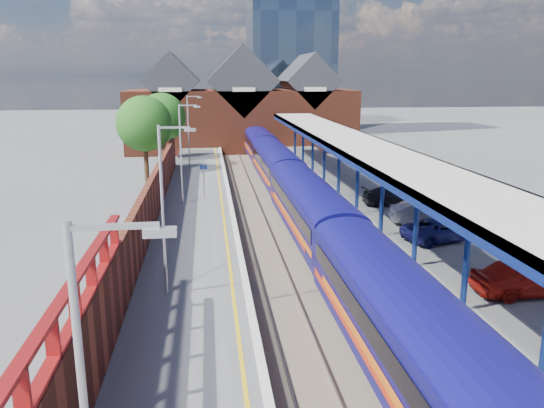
{
  "coord_description": "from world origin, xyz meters",
  "views": [
    {
      "loc": [
        -4.62,
        -14.99,
        9.85
      ],
      "look_at": [
        -1.02,
        14.71,
        2.6
      ],
      "focal_mm": 35.0,
      "sensor_mm": 36.0,
      "label": 1
    }
  ],
  "objects_px": {
    "lamp_post_d": "(190,127)",
    "platform_sign": "(204,175)",
    "lamp_post_b": "(166,201)",
    "parked_car_silver": "(426,213)",
    "parked_car_red": "(526,277)",
    "parked_car_dark": "(394,196)",
    "parked_car_blue": "(442,229)",
    "lamp_post_c": "(183,148)",
    "train": "(290,180)"
  },
  "relations": [
    {
      "from": "lamp_post_c",
      "to": "lamp_post_d",
      "type": "distance_m",
      "value": 16.0
    },
    {
      "from": "parked_car_red",
      "to": "parked_car_dark",
      "type": "relative_size",
      "value": 1.02
    },
    {
      "from": "platform_sign",
      "to": "parked_car_red",
      "type": "relative_size",
      "value": 0.56
    },
    {
      "from": "train",
      "to": "parked_car_blue",
      "type": "relative_size",
      "value": 14.67
    },
    {
      "from": "lamp_post_c",
      "to": "parked_car_blue",
      "type": "relative_size",
      "value": 1.56
    },
    {
      "from": "platform_sign",
      "to": "parked_car_blue",
      "type": "distance_m",
      "value": 17.96
    },
    {
      "from": "lamp_post_b",
      "to": "parked_car_red",
      "type": "relative_size",
      "value": 1.57
    },
    {
      "from": "train",
      "to": "parked_car_dark",
      "type": "distance_m",
      "value": 8.0
    },
    {
      "from": "parked_car_blue",
      "to": "lamp_post_d",
      "type": "bearing_deg",
      "value": 12.36
    },
    {
      "from": "lamp_post_c",
      "to": "parked_car_dark",
      "type": "relative_size",
      "value": 1.61
    },
    {
      "from": "parked_car_red",
      "to": "parked_car_silver",
      "type": "height_order",
      "value": "parked_car_red"
    },
    {
      "from": "train",
      "to": "lamp_post_b",
      "type": "xyz_separation_m",
      "value": [
        -7.86,
        -18.28,
        2.87
      ]
    },
    {
      "from": "lamp_post_d",
      "to": "platform_sign",
      "type": "relative_size",
      "value": 2.8
    },
    {
      "from": "parked_car_silver",
      "to": "lamp_post_c",
      "type": "bearing_deg",
      "value": 75.85
    },
    {
      "from": "parked_car_red",
      "to": "parked_car_blue",
      "type": "relative_size",
      "value": 0.99
    },
    {
      "from": "train",
      "to": "lamp_post_b",
      "type": "bearing_deg",
      "value": -113.25
    },
    {
      "from": "lamp_post_b",
      "to": "parked_car_dark",
      "type": "height_order",
      "value": "lamp_post_b"
    },
    {
      "from": "platform_sign",
      "to": "parked_car_blue",
      "type": "xyz_separation_m",
      "value": [
        13.04,
        -12.3,
        -1.07
      ]
    },
    {
      "from": "lamp_post_d",
      "to": "platform_sign",
      "type": "xyz_separation_m",
      "value": [
        1.36,
        -14.0,
        -2.3
      ]
    },
    {
      "from": "platform_sign",
      "to": "parked_car_blue",
      "type": "bearing_deg",
      "value": -43.34
    },
    {
      "from": "parked_car_dark",
      "to": "lamp_post_b",
      "type": "bearing_deg",
      "value": 133.92
    },
    {
      "from": "lamp_post_b",
      "to": "lamp_post_d",
      "type": "distance_m",
      "value": 32.0
    },
    {
      "from": "train",
      "to": "parked_car_dark",
      "type": "relative_size",
      "value": 15.14
    },
    {
      "from": "lamp_post_c",
      "to": "parked_car_red",
      "type": "height_order",
      "value": "lamp_post_c"
    },
    {
      "from": "train",
      "to": "parked_car_silver",
      "type": "xyz_separation_m",
      "value": [
        7.01,
        -9.3,
        -0.42
      ]
    },
    {
      "from": "train",
      "to": "lamp_post_c",
      "type": "xyz_separation_m",
      "value": [
        -7.86,
        -2.28,
        2.87
      ]
    },
    {
      "from": "lamp_post_c",
      "to": "parked_car_red",
      "type": "distance_m",
      "value": 23.32
    },
    {
      "from": "train",
      "to": "parked_car_blue",
      "type": "distance_m",
      "value": 14.2
    },
    {
      "from": "lamp_post_b",
      "to": "lamp_post_d",
      "type": "xyz_separation_m",
      "value": [
        0.0,
        32.0,
        0.0
      ]
    },
    {
      "from": "lamp_post_b",
      "to": "lamp_post_c",
      "type": "xyz_separation_m",
      "value": [
        0.0,
        16.0,
        0.0
      ]
    },
    {
      "from": "lamp_post_b",
      "to": "parked_car_red",
      "type": "height_order",
      "value": "lamp_post_b"
    },
    {
      "from": "lamp_post_b",
      "to": "lamp_post_c",
      "type": "bearing_deg",
      "value": 90.0
    },
    {
      "from": "train",
      "to": "lamp_post_d",
      "type": "distance_m",
      "value": 16.07
    },
    {
      "from": "lamp_post_c",
      "to": "parked_car_blue",
      "type": "xyz_separation_m",
      "value": [
        14.4,
        -10.3,
        -3.37
      ]
    },
    {
      "from": "parked_car_silver",
      "to": "parked_car_dark",
      "type": "relative_size",
      "value": 0.98
    },
    {
      "from": "train",
      "to": "parked_car_red",
      "type": "relative_size",
      "value": 14.8
    },
    {
      "from": "lamp_post_d",
      "to": "parked_car_silver",
      "type": "xyz_separation_m",
      "value": [
        14.86,
        -23.01,
        -3.29
      ]
    },
    {
      "from": "lamp_post_b",
      "to": "parked_car_dark",
      "type": "relative_size",
      "value": 1.61
    },
    {
      "from": "parked_car_silver",
      "to": "parked_car_blue",
      "type": "relative_size",
      "value": 0.95
    },
    {
      "from": "platform_sign",
      "to": "train",
      "type": "bearing_deg",
      "value": 2.47
    },
    {
      "from": "lamp_post_b",
      "to": "parked_car_silver",
      "type": "height_order",
      "value": "lamp_post_b"
    },
    {
      "from": "lamp_post_d",
      "to": "lamp_post_b",
      "type": "bearing_deg",
      "value": -90.0
    },
    {
      "from": "platform_sign",
      "to": "parked_car_dark",
      "type": "relative_size",
      "value": 0.57
    },
    {
      "from": "parked_car_red",
      "to": "train",
      "type": "bearing_deg",
      "value": 17.23
    },
    {
      "from": "lamp_post_d",
      "to": "platform_sign",
      "type": "distance_m",
      "value": 14.25
    },
    {
      "from": "lamp_post_b",
      "to": "parked_car_blue",
      "type": "distance_m",
      "value": 15.85
    },
    {
      "from": "parked_car_blue",
      "to": "platform_sign",
      "type": "bearing_deg",
      "value": 30.32
    },
    {
      "from": "lamp_post_b",
      "to": "lamp_post_c",
      "type": "height_order",
      "value": "same"
    },
    {
      "from": "lamp_post_d",
      "to": "parked_car_dark",
      "type": "height_order",
      "value": "lamp_post_d"
    },
    {
      "from": "train",
      "to": "platform_sign",
      "type": "height_order",
      "value": "platform_sign"
    }
  ]
}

